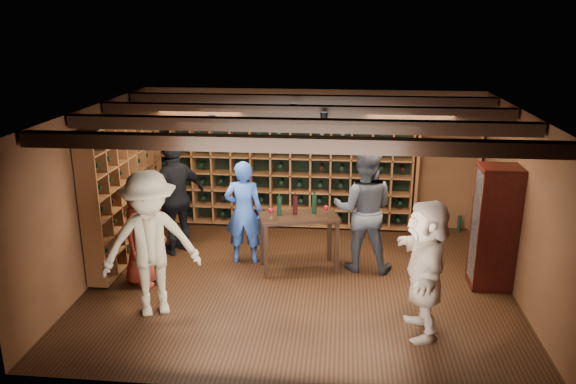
# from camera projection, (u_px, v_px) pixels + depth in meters

# --- Properties ---
(ground) EXTENTS (6.00, 6.00, 0.00)m
(ground) POSITION_uv_depth(u_px,v_px,m) (299.00, 283.00, 8.18)
(ground) COLOR black
(ground) RESTS_ON ground
(room_shell) EXTENTS (6.00, 6.00, 6.00)m
(room_shell) POSITION_uv_depth(u_px,v_px,m) (301.00, 118.00, 7.50)
(room_shell) COLOR #57331E
(room_shell) RESTS_ON ground
(wine_rack_back) EXTENTS (4.65, 0.30, 2.20)m
(wine_rack_back) POSITION_uv_depth(u_px,v_px,m) (281.00, 166.00, 10.10)
(wine_rack_back) COLOR brown
(wine_rack_back) RESTS_ON ground
(wine_rack_left) EXTENTS (0.30, 2.65, 2.20)m
(wine_rack_left) POSITION_uv_depth(u_px,v_px,m) (126.00, 186.00, 8.88)
(wine_rack_left) COLOR brown
(wine_rack_left) RESTS_ON ground
(crate_shelf) EXTENTS (1.20, 0.32, 2.07)m
(crate_shelf) POSITION_uv_depth(u_px,v_px,m) (449.00, 147.00, 9.68)
(crate_shelf) COLOR brown
(crate_shelf) RESTS_ON ground
(display_cabinet) EXTENTS (0.55, 0.50, 1.75)m
(display_cabinet) POSITION_uv_depth(u_px,v_px,m) (494.00, 230.00, 7.85)
(display_cabinet) COLOR black
(display_cabinet) RESTS_ON ground
(man_blue_shirt) EXTENTS (0.61, 0.42, 1.64)m
(man_blue_shirt) POSITION_uv_depth(u_px,v_px,m) (244.00, 212.00, 8.67)
(man_blue_shirt) COLOR navy
(man_blue_shirt) RESTS_ON ground
(man_grey_suit) EXTENTS (0.98, 0.80, 1.90)m
(man_grey_suit) POSITION_uv_depth(u_px,v_px,m) (364.00, 210.00, 8.39)
(man_grey_suit) COLOR black
(man_grey_suit) RESTS_ON ground
(guest_red_floral) EXTENTS (0.70, 0.89, 1.60)m
(guest_red_floral) POSITION_uv_depth(u_px,v_px,m) (143.00, 230.00, 7.99)
(guest_red_floral) COLOR maroon
(guest_red_floral) RESTS_ON ground
(guest_woman_black) EXTENTS (1.03, 1.14, 1.87)m
(guest_woman_black) POSITION_uv_depth(u_px,v_px,m) (176.00, 198.00, 9.00)
(guest_woman_black) COLOR black
(guest_woman_black) RESTS_ON ground
(guest_khaki) EXTENTS (1.42, 1.14, 1.92)m
(guest_khaki) POSITION_uv_depth(u_px,v_px,m) (151.00, 244.00, 7.10)
(guest_khaki) COLOR gray
(guest_khaki) RESTS_ON ground
(guest_beige) EXTENTS (0.57, 1.60, 1.71)m
(guest_beige) POSITION_uv_depth(u_px,v_px,m) (425.00, 268.00, 6.66)
(guest_beige) COLOR tan
(guest_beige) RESTS_ON ground
(tasting_table) EXTENTS (1.26, 0.84, 1.15)m
(tasting_table) POSITION_uv_depth(u_px,v_px,m) (299.00, 222.00, 8.41)
(tasting_table) COLOR black
(tasting_table) RESTS_ON ground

